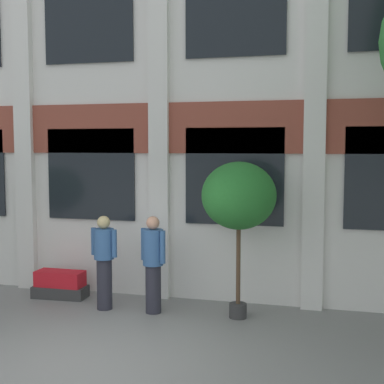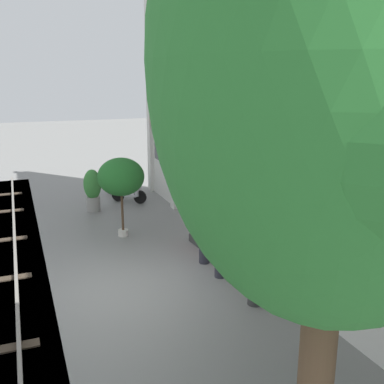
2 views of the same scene
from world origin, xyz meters
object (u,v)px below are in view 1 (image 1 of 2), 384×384
object	(u,v)px
potted_plant_square_trough	(60,285)
resident_watching_tracks	(104,259)
potted_plant_terracotta_small	(239,197)
resident_by_doorway	(153,261)

from	to	relation	value
potted_plant_square_trough	resident_watching_tracks	bearing A→B (deg)	-21.93
resident_watching_tracks	potted_plant_square_trough	bearing A→B (deg)	-97.11
potted_plant_terracotta_small	resident_by_doorway	world-z (taller)	potted_plant_terracotta_small
resident_by_doorway	potted_plant_terracotta_small	bearing A→B (deg)	119.40
potted_plant_square_trough	resident_watching_tracks	size ratio (longest dim) A/B	0.62
potted_plant_terracotta_small	potted_plant_square_trough	bearing A→B (deg)	174.64
resident_by_doorway	potted_plant_square_trough	bearing A→B (deg)	-76.45
potted_plant_square_trough	resident_by_doorway	size ratio (longest dim) A/B	0.62
potted_plant_terracotta_small	potted_plant_square_trough	xyz separation A→B (m)	(-3.36, 0.32, -1.73)
potted_plant_terracotta_small	resident_by_doorway	size ratio (longest dim) A/B	1.56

